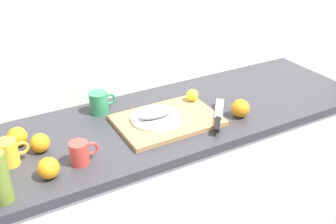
# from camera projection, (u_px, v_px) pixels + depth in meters

# --- Properties ---
(back_wall) EXTENTS (3.20, 0.05, 2.50)m
(back_wall) POSITION_uv_depth(u_px,v_px,m) (129.00, 23.00, 1.83)
(back_wall) COLOR white
(back_wall) RESTS_ON ground_plane
(kitchen_counter) EXTENTS (2.00, 0.60, 0.90)m
(kitchen_counter) POSITION_uv_depth(u_px,v_px,m) (163.00, 196.00, 1.97)
(kitchen_counter) COLOR white
(kitchen_counter) RESTS_ON ground_plane
(cutting_board) EXTENTS (0.44, 0.30, 0.02)m
(cutting_board) POSITION_uv_depth(u_px,v_px,m) (168.00, 120.00, 1.72)
(cutting_board) COLOR tan
(cutting_board) RESTS_ON kitchen_counter
(white_plate) EXTENTS (0.22, 0.22, 0.01)m
(white_plate) POSITION_uv_depth(u_px,v_px,m) (156.00, 118.00, 1.70)
(white_plate) COLOR white
(white_plate) RESTS_ON cutting_board
(fish_fillet) EXTENTS (0.16, 0.07, 0.04)m
(fish_fillet) POSITION_uv_depth(u_px,v_px,m) (156.00, 113.00, 1.68)
(fish_fillet) COLOR gray
(fish_fillet) RESTS_ON white_plate
(chef_knife) EXTENTS (0.20, 0.24, 0.02)m
(chef_knife) POSITION_uv_depth(u_px,v_px,m) (218.00, 118.00, 1.69)
(chef_knife) COLOR silver
(chef_knife) RESTS_ON cutting_board
(lemon_0) EXTENTS (0.06, 0.06, 0.06)m
(lemon_0) POSITION_uv_depth(u_px,v_px,m) (192.00, 95.00, 1.84)
(lemon_0) COLOR yellow
(lemon_0) RESTS_ON cutting_board
(coffee_mug_0) EXTENTS (0.12, 0.08, 0.10)m
(coffee_mug_0) POSITION_uv_depth(u_px,v_px,m) (99.00, 102.00, 1.78)
(coffee_mug_0) COLOR #338C59
(coffee_mug_0) RESTS_ON kitchen_counter
(coffee_mug_1) EXTENTS (0.11, 0.07, 0.09)m
(coffee_mug_1) POSITION_uv_depth(u_px,v_px,m) (80.00, 153.00, 1.44)
(coffee_mug_1) COLOR #CC3F38
(coffee_mug_1) RESTS_ON kitchen_counter
(coffee_mug_2) EXTENTS (0.12, 0.08, 0.10)m
(coffee_mug_2) POSITION_uv_depth(u_px,v_px,m) (9.00, 153.00, 1.43)
(coffee_mug_2) COLOR yellow
(coffee_mug_2) RESTS_ON kitchen_counter
(orange_0) EXTENTS (0.08, 0.08, 0.08)m
(orange_0) POSITION_uv_depth(u_px,v_px,m) (240.00, 108.00, 1.75)
(orange_0) COLOR orange
(orange_0) RESTS_ON kitchen_counter
(orange_1) EXTENTS (0.07, 0.07, 0.07)m
(orange_1) POSITION_uv_depth(u_px,v_px,m) (40.00, 143.00, 1.50)
(orange_1) COLOR orange
(orange_1) RESTS_ON kitchen_counter
(orange_2) EXTENTS (0.08, 0.08, 0.08)m
(orange_2) POSITION_uv_depth(u_px,v_px,m) (17.00, 137.00, 1.54)
(orange_2) COLOR orange
(orange_2) RESTS_ON kitchen_counter
(orange_3) EXTENTS (0.08, 0.08, 0.08)m
(orange_3) POSITION_uv_depth(u_px,v_px,m) (49.00, 168.00, 1.36)
(orange_3) COLOR orange
(orange_3) RESTS_ON kitchen_counter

